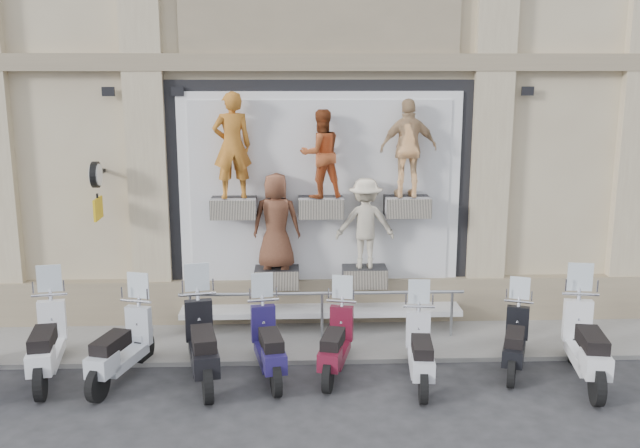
{
  "coord_description": "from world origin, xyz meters",
  "views": [
    {
      "loc": [
        -0.49,
        -9.88,
        4.78
      ],
      "look_at": [
        -0.04,
        1.9,
        2.17
      ],
      "focal_mm": 40.0,
      "sensor_mm": 36.0,
      "label": 1
    }
  ],
  "objects_px": {
    "clock_sign_bracket": "(97,183)",
    "scooter_c": "(120,333)",
    "guard_rail": "(322,317)",
    "scooter_b": "(46,329)",
    "scooter_g": "(421,338)",
    "scooter_h": "(516,329)",
    "scooter_e": "(268,331)",
    "scooter_i": "(587,329)",
    "scooter_d": "(202,329)",
    "scooter_f": "(336,331)"
  },
  "relations": [
    {
      "from": "clock_sign_bracket",
      "to": "scooter_c",
      "type": "distance_m",
      "value": 2.91
    },
    {
      "from": "guard_rail",
      "to": "clock_sign_bracket",
      "type": "height_order",
      "value": "clock_sign_bracket"
    },
    {
      "from": "scooter_b",
      "to": "scooter_g",
      "type": "bearing_deg",
      "value": -13.25
    },
    {
      "from": "guard_rail",
      "to": "clock_sign_bracket",
      "type": "xyz_separation_m",
      "value": [
        -3.9,
        0.47,
        2.34
      ]
    },
    {
      "from": "guard_rail",
      "to": "scooter_h",
      "type": "height_order",
      "value": "scooter_h"
    },
    {
      "from": "scooter_c",
      "to": "scooter_e",
      "type": "distance_m",
      "value": 2.27
    },
    {
      "from": "scooter_h",
      "to": "scooter_i",
      "type": "relative_size",
      "value": 0.82
    },
    {
      "from": "scooter_c",
      "to": "scooter_d",
      "type": "distance_m",
      "value": 1.25
    },
    {
      "from": "scooter_g",
      "to": "scooter_h",
      "type": "distance_m",
      "value": 1.64
    },
    {
      "from": "scooter_f",
      "to": "scooter_h",
      "type": "xyz_separation_m",
      "value": [
        2.86,
        0.03,
        -0.03
      ]
    },
    {
      "from": "scooter_e",
      "to": "scooter_g",
      "type": "distance_m",
      "value": 2.35
    },
    {
      "from": "scooter_g",
      "to": "scooter_h",
      "type": "relative_size",
      "value": 1.06
    },
    {
      "from": "scooter_c",
      "to": "scooter_g",
      "type": "distance_m",
      "value": 4.6
    },
    {
      "from": "scooter_c",
      "to": "scooter_e",
      "type": "xyz_separation_m",
      "value": [
        2.26,
        0.07,
        -0.02
      ]
    },
    {
      "from": "scooter_d",
      "to": "scooter_i",
      "type": "height_order",
      "value": "scooter_i"
    },
    {
      "from": "scooter_b",
      "to": "scooter_i",
      "type": "relative_size",
      "value": 0.97
    },
    {
      "from": "guard_rail",
      "to": "scooter_i",
      "type": "distance_m",
      "value": 4.38
    },
    {
      "from": "scooter_c",
      "to": "scooter_e",
      "type": "relative_size",
      "value": 1.03
    },
    {
      "from": "scooter_c",
      "to": "scooter_g",
      "type": "xyz_separation_m",
      "value": [
        4.59,
        -0.25,
        -0.04
      ]
    },
    {
      "from": "clock_sign_bracket",
      "to": "scooter_d",
      "type": "distance_m",
      "value": 3.43
    },
    {
      "from": "scooter_c",
      "to": "scooter_d",
      "type": "height_order",
      "value": "scooter_d"
    },
    {
      "from": "scooter_h",
      "to": "scooter_d",
      "type": "bearing_deg",
      "value": -157.18
    },
    {
      "from": "scooter_f",
      "to": "scooter_g",
      "type": "relative_size",
      "value": 0.99
    },
    {
      "from": "scooter_i",
      "to": "clock_sign_bracket",
      "type": "bearing_deg",
      "value": 173.13
    },
    {
      "from": "guard_rail",
      "to": "scooter_b",
      "type": "bearing_deg",
      "value": -162.41
    },
    {
      "from": "scooter_c",
      "to": "scooter_h",
      "type": "height_order",
      "value": "scooter_c"
    },
    {
      "from": "scooter_c",
      "to": "scooter_i",
      "type": "distance_m",
      "value": 7.14
    },
    {
      "from": "guard_rail",
      "to": "scooter_e",
      "type": "relative_size",
      "value": 2.69
    },
    {
      "from": "scooter_f",
      "to": "scooter_i",
      "type": "bearing_deg",
      "value": 7.22
    },
    {
      "from": "scooter_b",
      "to": "scooter_c",
      "type": "xyz_separation_m",
      "value": [
        1.17,
        -0.13,
        -0.05
      ]
    },
    {
      "from": "scooter_c",
      "to": "scooter_e",
      "type": "height_order",
      "value": "scooter_c"
    },
    {
      "from": "scooter_b",
      "to": "scooter_e",
      "type": "bearing_deg",
      "value": -10.5
    },
    {
      "from": "scooter_e",
      "to": "scooter_f",
      "type": "xyz_separation_m",
      "value": [
        1.05,
        0.06,
        -0.03
      ]
    },
    {
      "from": "clock_sign_bracket",
      "to": "scooter_c",
      "type": "relative_size",
      "value": 0.53
    },
    {
      "from": "scooter_e",
      "to": "scooter_h",
      "type": "relative_size",
      "value": 1.09
    },
    {
      "from": "scooter_f",
      "to": "scooter_e",
      "type": "bearing_deg",
      "value": -163.31
    },
    {
      "from": "scooter_e",
      "to": "scooter_i",
      "type": "distance_m",
      "value": 4.89
    },
    {
      "from": "guard_rail",
      "to": "scooter_e",
      "type": "height_order",
      "value": "scooter_e"
    },
    {
      "from": "scooter_i",
      "to": "scooter_b",
      "type": "bearing_deg",
      "value": -173.77
    },
    {
      "from": "clock_sign_bracket",
      "to": "scooter_f",
      "type": "bearing_deg",
      "value": -24.36
    },
    {
      "from": "scooter_d",
      "to": "guard_rail",
      "type": "bearing_deg",
      "value": 27.15
    },
    {
      "from": "scooter_e",
      "to": "scooter_h",
      "type": "xyz_separation_m",
      "value": [
        3.92,
        0.09,
        -0.06
      ]
    },
    {
      "from": "scooter_i",
      "to": "scooter_c",
      "type": "bearing_deg",
      "value": -173.23
    },
    {
      "from": "scooter_d",
      "to": "scooter_f",
      "type": "bearing_deg",
      "value": -7.17
    },
    {
      "from": "guard_rail",
      "to": "scooter_g",
      "type": "bearing_deg",
      "value": -50.57
    },
    {
      "from": "scooter_d",
      "to": "scooter_e",
      "type": "distance_m",
      "value": 1.02
    },
    {
      "from": "scooter_f",
      "to": "scooter_i",
      "type": "height_order",
      "value": "scooter_i"
    },
    {
      "from": "guard_rail",
      "to": "scooter_d",
      "type": "xyz_separation_m",
      "value": [
        -1.91,
        -1.53,
        0.39
      ]
    },
    {
      "from": "clock_sign_bracket",
      "to": "scooter_d",
      "type": "bearing_deg",
      "value": -45.09
    },
    {
      "from": "guard_rail",
      "to": "scooter_d",
      "type": "distance_m",
      "value": 2.48
    }
  ]
}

